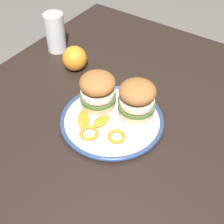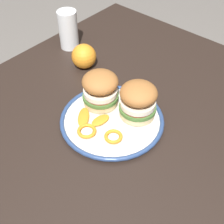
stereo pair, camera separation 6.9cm
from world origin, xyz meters
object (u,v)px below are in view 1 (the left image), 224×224
object	(u,v)px
dining_table	(111,163)
whole_orange	(75,58)
dinner_plate	(112,120)
sandwich_half_right	(137,98)
drinking_glass	(56,35)
sandwich_half_left	(98,89)

from	to	relation	value
dining_table	whole_orange	distance (m)	0.36
dinner_plate	dining_table	bearing A→B (deg)	-149.09
dining_table	sandwich_half_right	world-z (taller)	sandwich_half_right
dinner_plate	whole_orange	world-z (taller)	whole_orange
drinking_glass	whole_orange	world-z (taller)	drinking_glass
sandwich_half_left	drinking_glass	size ratio (longest dim) A/B	0.91
whole_orange	dinner_plate	bearing A→B (deg)	-119.70
dining_table	dinner_plate	size ratio (longest dim) A/B	4.30
dining_table	sandwich_half_left	xyz separation A→B (m)	(0.08, 0.10, 0.17)
dining_table	dinner_plate	world-z (taller)	dinner_plate
sandwich_half_right	drinking_glass	xyz separation A→B (m)	(0.13, 0.40, -0.01)
sandwich_half_right	drinking_glass	bearing A→B (deg)	72.03
dining_table	drinking_glass	size ratio (longest dim) A/B	9.06
sandwich_half_left	dinner_plate	bearing A→B (deg)	-112.25
whole_orange	drinking_glass	bearing A→B (deg)	67.10
sandwich_half_right	sandwich_half_left	bearing A→B (deg)	105.95
sandwich_half_right	dining_table	bearing A→B (deg)	174.45
sandwich_half_right	drinking_glass	distance (m)	0.43
sandwich_half_right	whole_orange	xyz separation A→B (m)	(0.08, 0.28, -0.03)
sandwich_half_left	whole_orange	size ratio (longest dim) A/B	1.52
dining_table	dinner_plate	distance (m)	0.13
sandwich_half_left	sandwich_half_right	xyz separation A→B (m)	(0.03, -0.11, 0.00)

